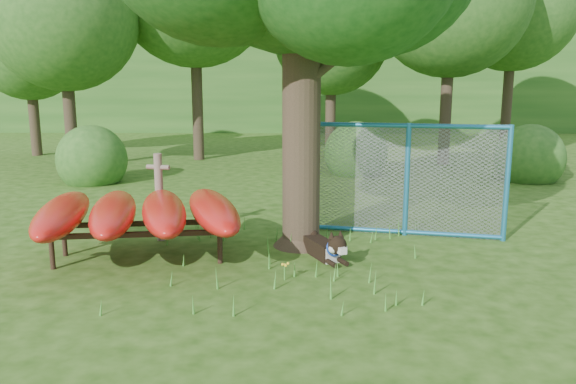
{
  "coord_description": "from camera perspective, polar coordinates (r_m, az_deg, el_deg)",
  "views": [
    {
      "loc": [
        0.33,
        -6.86,
        2.58
      ],
      "look_at": [
        0.2,
        1.2,
        1.0
      ],
      "focal_mm": 35.0,
      "sensor_mm": 36.0,
      "label": 1
    }
  ],
  "objects": [
    {
      "name": "wildflower_clump",
      "position": [
        7.47,
        -0.34,
        -7.52
      ],
      "size": [
        0.11,
        0.11,
        0.24
      ],
      "rotation": [
        0.0,
        0.0,
        -0.16
      ],
      "color": "#46922F",
      "rests_on": "ground"
    },
    {
      "name": "bg_tree_a",
      "position": [
        18.29,
        -21.93,
        16.31
      ],
      "size": [
        4.4,
        4.4,
        6.7
      ],
      "color": "#31261A",
      "rests_on": "ground"
    },
    {
      "name": "ground",
      "position": [
        7.34,
        -1.74,
        -9.51
      ],
      "size": [
        80.0,
        80.0,
        0.0
      ],
      "primitive_type": "plane",
      "color": "#21440D",
      "rests_on": "ground"
    },
    {
      "name": "kayak_rack",
      "position": [
        8.47,
        -14.92,
        -2.02
      ],
      "size": [
        3.41,
        3.04,
        0.93
      ],
      "rotation": [
        0.0,
        0.0,
        0.13
      ],
      "color": "black",
      "rests_on": "ground"
    },
    {
      "name": "shrub_left",
      "position": [
        15.53,
        -19.15,
        0.92
      ],
      "size": [
        1.8,
        1.8,
        1.8
      ],
      "primitive_type": "sphere",
      "color": "#27571C",
      "rests_on": "ground"
    },
    {
      "name": "shrub_right",
      "position": [
        16.3,
        23.17,
        1.08
      ],
      "size": [
        1.8,
        1.8,
        1.8
      ],
      "primitive_type": "sphere",
      "color": "#27571C",
      "rests_on": "ground"
    },
    {
      "name": "husky_dog",
      "position": [
        8.33,
        3.98,
        -5.66
      ],
      "size": [
        0.64,
        1.11,
        0.52
      ],
      "rotation": [
        0.0,
        0.0,
        0.42
      ],
      "color": "black",
      "rests_on": "ground"
    },
    {
      "name": "fence_section",
      "position": [
        9.67,
        11.97,
        1.21
      ],
      "size": [
        3.22,
        0.78,
        3.19
      ],
      "rotation": [
        0.0,
        0.0,
        -0.21
      ],
      "color": "teal",
      "rests_on": "ground"
    },
    {
      "name": "bg_tree_f",
      "position": [
        21.97,
        -24.89,
        13.1
      ],
      "size": [
        3.6,
        3.6,
        5.55
      ],
      "color": "#31261A",
      "rests_on": "ground"
    },
    {
      "name": "shrub_mid",
      "position": [
        16.16,
        6.85,
        1.83
      ],
      "size": [
        1.8,
        1.8,
        1.8
      ],
      "primitive_type": "sphere",
      "color": "#27571C",
      "rests_on": "ground"
    },
    {
      "name": "wooded_hillside",
      "position": [
        34.86,
        0.4,
        11.79
      ],
      "size": [
        80.0,
        12.0,
        6.0
      ],
      "primitive_type": "cube",
      "color": "#27571C",
      "rests_on": "ground"
    },
    {
      "name": "wooden_post",
      "position": [
        9.42,
        -12.94,
        -0.29
      ],
      "size": [
        0.4,
        0.16,
        1.45
      ],
      "rotation": [
        0.0,
        0.0,
        -0.22
      ],
      "color": "#685B4E",
      "rests_on": "ground"
    },
    {
      "name": "bg_tree_e",
      "position": [
        22.38,
        21.99,
        17.13
      ],
      "size": [
        4.6,
        4.6,
        7.55
      ],
      "color": "#31261A",
      "rests_on": "ground"
    },
    {
      "name": "bg_tree_c",
      "position": [
        19.95,
        4.45,
        15.46
      ],
      "size": [
        4.0,
        4.0,
        6.12
      ],
      "color": "#31261A",
      "rests_on": "ground"
    }
  ]
}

